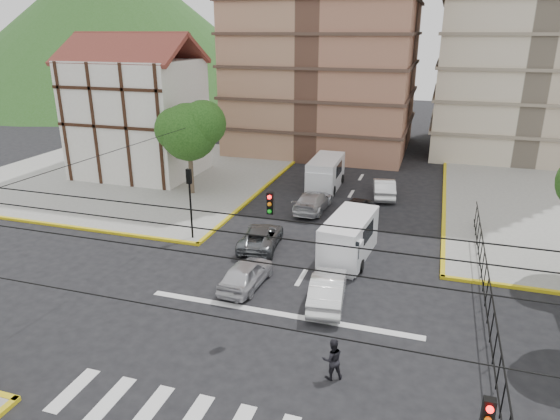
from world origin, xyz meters
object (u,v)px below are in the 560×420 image
at_px(car_white_front_right, 328,289).
at_px(pedestrian_crosswalk, 332,359).
at_px(traffic_light_nw, 190,192).
at_px(car_silver_front_left, 246,274).
at_px(van_right_lane, 348,240).
at_px(van_left_lane, 325,175).

height_order(car_white_front_right, pedestrian_crosswalk, pedestrian_crosswalk).
height_order(traffic_light_nw, car_silver_front_left, traffic_light_nw).
height_order(van_right_lane, van_left_lane, van_left_lane).
relative_size(van_left_lane, car_silver_front_left, 1.36).
bearing_deg(car_white_front_right, pedestrian_crosswalk, 97.27).
height_order(van_left_lane, pedestrian_crosswalk, van_left_lane).
height_order(traffic_light_nw, car_white_front_right, traffic_light_nw).
bearing_deg(van_right_lane, car_silver_front_left, -126.36).
relative_size(traffic_light_nw, van_left_lane, 0.78).
bearing_deg(pedestrian_crosswalk, van_right_lane, -108.77).
distance_m(traffic_light_nw, van_left_lane, 14.10).
xyz_separation_m(van_right_lane, car_white_front_right, (-0.02, -5.07, -0.45)).
xyz_separation_m(van_right_lane, pedestrian_crosswalk, (1.33, -10.40, -0.35)).
xyz_separation_m(traffic_light_nw, pedestrian_crosswalk, (11.01, -10.26, -2.28)).
relative_size(car_silver_front_left, car_white_front_right, 0.92).
relative_size(car_white_front_right, pedestrian_crosswalk, 2.70).
distance_m(traffic_light_nw, van_right_lane, 9.87).
bearing_deg(van_left_lane, car_white_front_right, -77.67).
height_order(van_left_lane, car_white_front_right, van_left_lane).
height_order(van_left_lane, car_silver_front_left, van_left_lane).
distance_m(traffic_light_nw, car_white_front_right, 11.10).
relative_size(van_right_lane, car_silver_front_left, 1.35).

